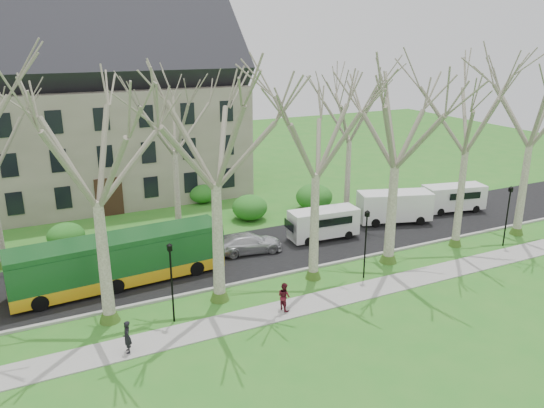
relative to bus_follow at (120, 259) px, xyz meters
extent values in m
plane|color=#2B7822|center=(7.61, -4.61, -1.61)|extent=(120.00, 120.00, 0.00)
cube|color=gray|center=(7.61, -7.11, -1.58)|extent=(70.00, 2.00, 0.06)
cube|color=black|center=(7.61, 0.89, -1.58)|extent=(80.00, 8.00, 0.06)
cube|color=#A5A39E|center=(7.61, -3.11, -1.54)|extent=(80.00, 0.25, 0.14)
cube|color=slate|center=(1.61, 19.39, 3.39)|extent=(26.00, 12.00, 10.00)
cylinder|color=black|center=(1.61, -5.61, 0.39)|extent=(0.10, 0.10, 4.00)
cube|color=black|center=(1.61, -5.61, 2.54)|extent=(0.22, 0.22, 0.30)
cylinder|color=black|center=(13.61, -5.61, 0.39)|extent=(0.10, 0.10, 4.00)
cube|color=black|center=(13.61, -5.61, 2.54)|extent=(0.22, 0.22, 0.30)
cylinder|color=black|center=(25.61, -5.61, 0.39)|extent=(0.10, 0.10, 4.00)
cube|color=black|center=(25.61, -5.61, 2.54)|extent=(0.22, 0.22, 0.30)
ellipsoid|color=#22601B|center=(-2.39, 7.39, -0.61)|extent=(2.60, 2.60, 2.00)
ellipsoid|color=#22601B|center=(11.61, 7.39, -0.61)|extent=(2.60, 2.60, 2.00)
ellipsoid|color=#22601B|center=(17.61, 7.39, -0.61)|extent=(2.60, 2.60, 2.00)
ellipsoid|color=#22601B|center=(9.61, 13.39, -0.61)|extent=(2.60, 2.60, 2.00)
imported|color=silver|center=(8.80, 1.06, -0.88)|extent=(4.79, 2.47, 1.33)
imported|color=black|center=(-1.14, -7.51, -0.75)|extent=(0.42, 0.61, 1.60)
imported|color=#5A1422|center=(7.32, -7.12, -0.76)|extent=(0.76, 0.89, 1.58)
camera|label=1|loc=(-4.48, -29.97, 12.72)|focal=35.00mm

